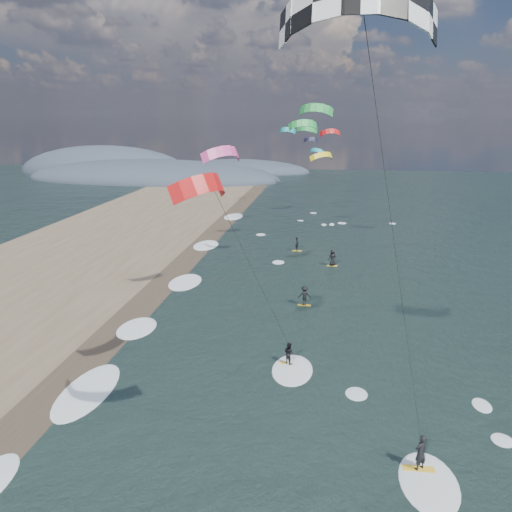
# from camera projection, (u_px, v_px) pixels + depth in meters

# --- Properties ---
(ground) EXTENTS (260.00, 260.00, 0.00)m
(ground) POSITION_uv_depth(u_px,v_px,m) (239.00, 480.00, 22.31)
(ground) COLOR black
(ground) RESTS_ON ground
(wet_sand_strip) EXTENTS (3.00, 240.00, 0.00)m
(wet_sand_strip) POSITION_uv_depth(u_px,v_px,m) (90.00, 357.00, 33.50)
(wet_sand_strip) COLOR #382D23
(wet_sand_strip) RESTS_ON ground
(coastal_hills) EXTENTS (80.00, 41.00, 15.00)m
(coastal_hills) POSITION_uv_depth(u_px,v_px,m) (145.00, 176.00, 131.18)
(coastal_hills) COLOR #3D4756
(coastal_hills) RESTS_ON ground
(kitesurfer_near_a) EXTENTS (7.76, 8.28, 19.59)m
(kitesurfer_near_a) POSITION_uv_depth(u_px,v_px,m) (380.00, 135.00, 14.49)
(kitesurfer_near_a) COLOR yellow
(kitesurfer_near_a) RESTS_ON ground
(kitesurfer_near_b) EXTENTS (6.58, 9.04, 13.64)m
(kitesurfer_near_b) POSITION_uv_depth(u_px,v_px,m) (244.00, 257.00, 26.76)
(kitesurfer_near_b) COLOR yellow
(kitesurfer_near_b) RESTS_ON ground
(far_kitesurfers) EXTENTS (5.26, 18.17, 1.76)m
(far_kitesurfers) POSITION_uv_depth(u_px,v_px,m) (313.00, 272.00, 48.80)
(far_kitesurfers) COLOR yellow
(far_kitesurfers) RESTS_ON ground
(bg_kite_field) EXTENTS (11.44, 75.58, 8.94)m
(bg_kite_field) POSITION_uv_depth(u_px,v_px,m) (309.00, 137.00, 72.97)
(bg_kite_field) COLOR red
(bg_kite_field) RESTS_ON ground
(shoreline_surf) EXTENTS (2.40, 79.40, 0.11)m
(shoreline_surf) POSITION_uv_depth(u_px,v_px,m) (134.00, 329.00, 37.85)
(shoreline_surf) COLOR white
(shoreline_surf) RESTS_ON ground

